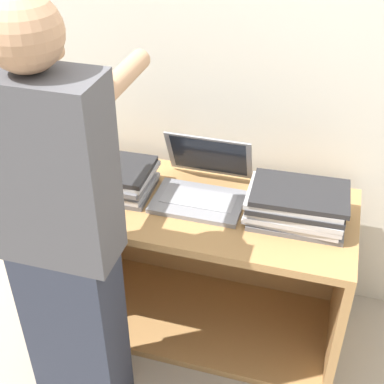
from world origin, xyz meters
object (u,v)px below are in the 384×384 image
laptop_open (202,186)px  person (62,242)px  laptop_stack_left (108,177)px  laptop_stack_right (297,205)px

laptop_open → person: (-0.33, -0.60, 0.10)m
laptop_stack_left → laptop_stack_right: laptop_stack_right is taller
laptop_stack_left → laptop_open: bearing=8.3°
laptop_stack_right → laptop_open: bearing=171.5°
laptop_stack_right → person: bearing=-144.0°
laptop_stack_right → laptop_stack_left: bearing=179.9°
laptop_open → person: person is taller
laptop_stack_left → person: bearing=-82.3°
laptop_stack_left → laptop_stack_right: size_ratio=1.00×
laptop_open → laptop_stack_right: size_ratio=0.94×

